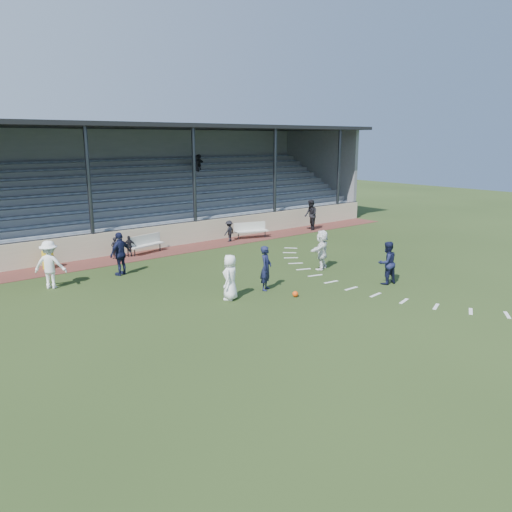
# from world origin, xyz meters

# --- Properties ---
(ground) EXTENTS (90.00, 90.00, 0.00)m
(ground) POSITION_xyz_m (0.00, 0.00, 0.00)
(ground) COLOR #253716
(ground) RESTS_ON ground
(cinder_track) EXTENTS (34.00, 2.00, 0.02)m
(cinder_track) POSITION_xyz_m (0.00, 10.50, 0.01)
(cinder_track) COLOR #542621
(cinder_track) RESTS_ON ground
(retaining_wall) EXTENTS (34.00, 0.18, 1.20)m
(retaining_wall) POSITION_xyz_m (0.00, 11.55, 0.60)
(retaining_wall) COLOR beige
(retaining_wall) RESTS_ON ground
(bench_left) EXTENTS (2.04, 0.93, 0.95)m
(bench_left) POSITION_xyz_m (-0.54, 10.83, 0.58)
(bench_left) COLOR beige
(bench_left) RESTS_ON cinder_track
(bench_right) EXTENTS (2.03, 1.04, 0.95)m
(bench_right) POSITION_xyz_m (6.11, 10.50, 0.58)
(bench_right) COLOR beige
(bench_right) RESTS_ON cinder_track
(trash_bin) EXTENTS (0.51, 0.51, 0.81)m
(trash_bin) POSITION_xyz_m (-5.49, 10.79, 0.43)
(trash_bin) COLOR yellow
(trash_bin) RESTS_ON cinder_track
(football) EXTENTS (0.22, 0.22, 0.22)m
(football) POSITION_xyz_m (0.40, 0.64, 0.11)
(football) COLOR #EF480E
(football) RESTS_ON ground
(player_white_lead) EXTENTS (0.99, 0.93, 1.69)m
(player_white_lead) POSITION_xyz_m (-1.67, 1.95, 0.85)
(player_white_lead) COLOR white
(player_white_lead) RESTS_ON ground
(player_navy_lead) EXTENTS (0.77, 0.71, 1.76)m
(player_navy_lead) POSITION_xyz_m (0.12, 2.03, 0.88)
(player_navy_lead) COLOR #151939
(player_navy_lead) RESTS_ON ground
(player_navy_mid) EXTENTS (0.96, 0.81, 1.77)m
(player_navy_mid) POSITION_xyz_m (4.48, -0.44, 0.88)
(player_navy_mid) COLOR #151939
(player_navy_mid) RESTS_ON ground
(player_white_wing) EXTENTS (1.42, 1.32, 1.92)m
(player_white_wing) POSITION_xyz_m (-6.35, 7.61, 0.96)
(player_white_wing) COLOR white
(player_white_wing) RESTS_ON ground
(player_navy_wing) EXTENTS (1.20, 0.80, 1.90)m
(player_navy_wing) POSITION_xyz_m (-3.35, 7.69, 0.95)
(player_navy_wing) COLOR #151939
(player_navy_wing) RESTS_ON ground
(player_white_back) EXTENTS (1.74, 1.19, 1.80)m
(player_white_back) POSITION_xyz_m (4.18, 2.89, 0.90)
(player_white_back) COLOR white
(player_white_back) RESTS_ON ground
(official) EXTENTS (1.08, 1.17, 1.95)m
(official) POSITION_xyz_m (10.85, 10.21, 0.99)
(official) COLOR black
(official) RESTS_ON cinder_track
(sub_left_near) EXTENTS (0.45, 0.35, 1.08)m
(sub_left_near) POSITION_xyz_m (-2.32, 10.68, 0.56)
(sub_left_near) COLOR black
(sub_left_near) RESTS_ON cinder_track
(sub_left_far) EXTENTS (0.67, 0.49, 1.06)m
(sub_left_far) POSITION_xyz_m (-1.58, 10.62, 0.55)
(sub_left_far) COLOR black
(sub_left_far) RESTS_ON cinder_track
(sub_right) EXTENTS (0.88, 0.66, 1.22)m
(sub_right) POSITION_xyz_m (4.53, 10.50, 0.63)
(sub_right) COLOR black
(sub_right) RESTS_ON cinder_track
(grandstand) EXTENTS (34.60, 9.00, 6.61)m
(grandstand) POSITION_xyz_m (0.00, 16.26, 2.20)
(grandstand) COLOR slate
(grandstand) RESTS_ON ground
(penalty_arc) EXTENTS (3.89, 14.63, 0.01)m
(penalty_arc) POSITION_xyz_m (4.12, 0.00, 0.01)
(penalty_arc) COLOR silver
(penalty_arc) RESTS_ON ground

